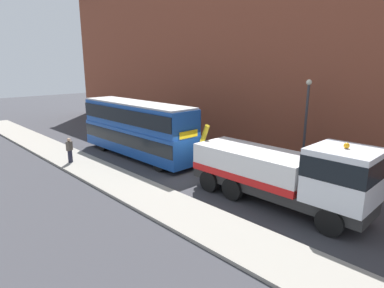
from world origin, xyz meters
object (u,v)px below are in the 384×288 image
(double_decker_bus, at_px, (137,127))
(street_lamp, at_px, (306,117))
(pedestrian_onlooker, at_px, (70,150))
(recovery_tow_truck, at_px, (284,172))

(double_decker_bus, bearing_deg, street_lamp, 30.54)
(double_decker_bus, height_order, pedestrian_onlooker, double_decker_bus)
(recovery_tow_truck, distance_m, street_lamp, 6.66)
(recovery_tow_truck, bearing_deg, pedestrian_onlooker, -162.39)
(recovery_tow_truck, xyz_separation_m, pedestrian_onlooker, (-13.76, -4.53, -0.77))
(street_lamp, bearing_deg, recovery_tow_truck, -70.29)
(recovery_tow_truck, xyz_separation_m, double_decker_bus, (-12.21, -0.01, 0.47))
(recovery_tow_truck, relative_size, double_decker_bus, 0.92)
(recovery_tow_truck, height_order, double_decker_bus, double_decker_bus)
(pedestrian_onlooker, bearing_deg, recovery_tow_truck, -11.55)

